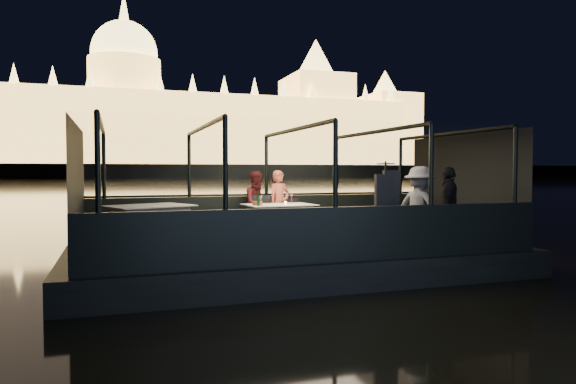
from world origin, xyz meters
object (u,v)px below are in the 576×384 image
object	(u,v)px
wine_bottle	(258,199)
chair_port_left	(263,217)
dining_table_central	(279,222)
chair_port_right	(293,216)
coat_stand	(385,204)
passenger_stripe	(420,204)
passenger_dark	(449,204)
person_man_maroon	(258,203)
dining_table_aft	(149,227)
person_woman_coral	(279,203)

from	to	relation	value
wine_bottle	chair_port_left	bearing A→B (deg)	67.36
dining_table_central	chair_port_right	world-z (taller)	chair_port_right
coat_stand	passenger_stripe	world-z (taller)	coat_stand
passenger_dark	wine_bottle	world-z (taller)	passenger_dark
chair_port_left	wine_bottle	world-z (taller)	wine_bottle
chair_port_left	passenger_stripe	distance (m)	3.51
coat_stand	chair_port_left	bearing A→B (deg)	115.88
chair_port_right	person_man_maroon	xyz separation A→B (m)	(-0.80, 0.16, 0.30)
person_man_maroon	dining_table_aft	bearing A→B (deg)	-171.06
wine_bottle	person_man_maroon	bearing A→B (deg)	75.61
chair_port_left	coat_stand	distance (m)	3.28
dining_table_aft	wine_bottle	world-z (taller)	wine_bottle
dining_table_central	wine_bottle	world-z (taller)	wine_bottle
passenger_dark	chair_port_left	bearing A→B (deg)	-86.63
coat_stand	passenger_stripe	size ratio (longest dim) A/B	1.05
passenger_dark	dining_table_aft	bearing A→B (deg)	-65.34
dining_table_aft	chair_port_right	xyz separation A→B (m)	(3.25, 0.75, 0.06)
dining_table_aft	wine_bottle	xyz separation A→B (m)	(2.17, -0.16, 0.53)
coat_stand	person_woman_coral	world-z (taller)	coat_stand
dining_table_aft	chair_port_right	distance (m)	3.34
coat_stand	person_man_maroon	size ratio (longest dim) A/B	1.12
chair_port_right	passenger_dark	world-z (taller)	passenger_dark
dining_table_central	dining_table_aft	size ratio (longest dim) A/B	0.94
dining_table_central	chair_port_right	size ratio (longest dim) A/B	1.72
person_woman_coral	person_man_maroon	bearing A→B (deg)	159.46
dining_table_central	chair_port_right	xyz separation A→B (m)	(0.52, 0.56, 0.06)
chair_port_right	person_man_maroon	distance (m)	0.87
chair_port_left	passenger_stripe	size ratio (longest dim) A/B	0.59
chair_port_right	passenger_dark	bearing A→B (deg)	-58.69
dining_table_central	passenger_stripe	size ratio (longest dim) A/B	0.92
person_woman_coral	passenger_dark	distance (m)	3.82
dining_table_aft	person_woman_coral	bearing A→B (deg)	17.13
passenger_stripe	wine_bottle	bearing A→B (deg)	32.41
dining_table_central	coat_stand	size ratio (longest dim) A/B	0.88
dining_table_aft	coat_stand	distance (m)	4.57
passenger_dark	person_woman_coral	bearing A→B (deg)	-94.21
person_man_maroon	wine_bottle	world-z (taller)	person_man_maroon
chair_port_right	person_woman_coral	xyz separation A→B (m)	(-0.28, 0.16, 0.30)
chair_port_left	chair_port_right	distance (m)	0.75
chair_port_left	person_woman_coral	size ratio (longest dim) A/B	0.62
coat_stand	wine_bottle	xyz separation A→B (m)	(-1.75, 2.11, 0.02)
chair_port_left	chair_port_right	size ratio (longest dim) A/B	1.10
chair_port_left	wine_bottle	size ratio (longest dim) A/B	3.42
coat_stand	wine_bottle	size ratio (longest dim) A/B	6.12
person_man_maroon	passenger_stripe	xyz separation A→B (m)	(2.41, -2.85, 0.10)
wine_bottle	dining_table_central	bearing A→B (deg)	32.57
chair_port_right	passenger_stripe	xyz separation A→B (m)	(1.61, -2.68, 0.40)
person_woman_coral	wine_bottle	size ratio (longest dim) A/B	5.54
person_woman_coral	passenger_stripe	world-z (taller)	passenger_stripe
chair_port_left	coat_stand	world-z (taller)	coat_stand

